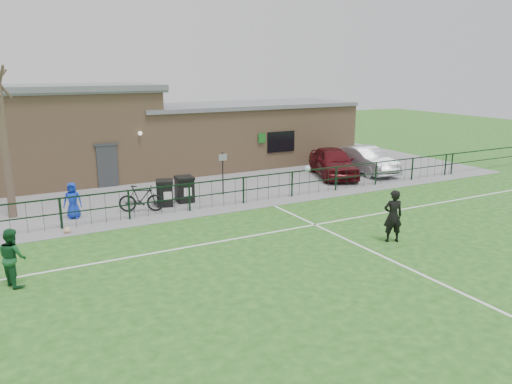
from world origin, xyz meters
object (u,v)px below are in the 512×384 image
bare_tree (4,142)px  wheelie_bin_left (165,194)px  wheelie_bin_right (185,190)px  outfield_player (13,257)px  car_silver (366,160)px  car_maroon (333,162)px  bicycle_d (141,199)px  spectator_child (73,200)px  ball_ground (67,230)px  sign_post (223,173)px

bare_tree → wheelie_bin_left: (5.87, -1.21, -2.47)m
wheelie_bin_right → outfield_player: outfield_player is taller
car_silver → wheelie_bin_left: bearing=-170.4°
car_maroon → bicycle_d: (-11.09, -1.82, -0.24)m
spectator_child → ball_ground: 1.98m
ball_ground → sign_post: bearing=18.9°
car_maroon → outfield_player: bearing=-135.3°
outfield_player → ball_ground: outfield_player is taller
bare_tree → spectator_child: 3.35m
outfield_player → spectator_child: bearing=-44.6°
wheelie_bin_left → outfield_player: 8.51m
bicycle_d → wheelie_bin_left: bearing=-45.1°
bare_tree → outfield_player: 7.39m
wheelie_bin_left → bicycle_d: size_ratio=0.56×
wheelie_bin_right → sign_post: size_ratio=0.53×
wheelie_bin_left → car_silver: car_silver is taller
bare_tree → bicycle_d: bare_tree is taller
car_maroon → outfield_player: 17.67m
bare_tree → outfield_player: size_ratio=3.72×
wheelie_bin_right → outfield_player: bearing=-135.9°
car_silver → bicycle_d: car_silver is taller
outfield_player → car_maroon: bearing=-87.7°
bare_tree → car_silver: 18.18m
car_maroon → car_silver: bearing=19.3°
bare_tree → sign_post: 9.12m
bare_tree → sign_post: (8.88, -0.61, -1.98)m
bare_tree → spectator_child: bearing=-31.7°
outfield_player → wheelie_bin_left: bearing=-68.4°
car_maroon → car_silver: (2.23, -0.05, -0.06)m
wheelie_bin_left → car_silver: bearing=24.0°
sign_post → ball_ground: size_ratio=8.26×
sign_post → spectator_child: (-6.78, -0.69, -0.28)m
car_maroon → ball_ground: bearing=-146.4°
car_maroon → spectator_child: (-13.71, -1.45, -0.08)m
bare_tree → ball_ground: bare_tree is taller
sign_post → bicycle_d: (-4.17, -1.06, -0.45)m
sign_post → bare_tree: bearing=176.1°
wheelie_bin_right → bare_tree: bearing=175.5°
car_maroon → car_silver: car_maroon is taller
outfield_player → ball_ground: 4.43m
car_maroon → outfield_player: (-16.13, -7.21, -0.01)m
car_maroon → ball_ground: car_maroon is taller
wheelie_bin_right → car_silver: car_silver is taller
car_silver → bare_tree: bearing=-176.3°
wheelie_bin_left → wheelie_bin_right: size_ratio=0.98×
wheelie_bin_left → wheelie_bin_right: 0.99m
car_maroon → spectator_child: car_maroon is taller
sign_post → ball_ground: (-7.30, -2.50, -0.90)m
ball_ground → bare_tree: bearing=117.1°
bare_tree → car_silver: bare_tree is taller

